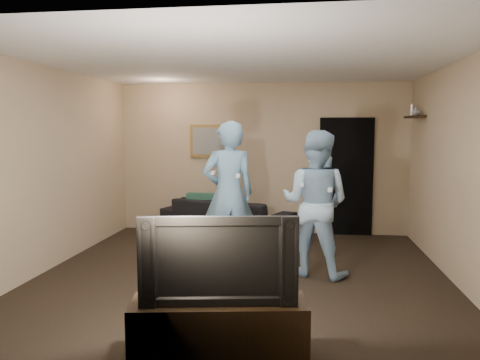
# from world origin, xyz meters

# --- Properties ---
(ground) EXTENTS (5.00, 5.00, 0.00)m
(ground) POSITION_xyz_m (0.00, 0.00, 0.00)
(ground) COLOR black
(ground) RESTS_ON ground
(ceiling) EXTENTS (5.00, 5.00, 0.04)m
(ceiling) POSITION_xyz_m (0.00, 0.00, 2.60)
(ceiling) COLOR silver
(ceiling) RESTS_ON wall_back
(wall_back) EXTENTS (5.00, 0.04, 2.60)m
(wall_back) POSITION_xyz_m (0.00, 2.50, 1.30)
(wall_back) COLOR tan
(wall_back) RESTS_ON ground
(wall_front) EXTENTS (5.00, 0.04, 2.60)m
(wall_front) POSITION_xyz_m (0.00, -2.50, 1.30)
(wall_front) COLOR tan
(wall_front) RESTS_ON ground
(wall_left) EXTENTS (0.04, 5.00, 2.60)m
(wall_left) POSITION_xyz_m (-2.50, 0.00, 1.30)
(wall_left) COLOR tan
(wall_left) RESTS_ON ground
(wall_right) EXTENTS (0.04, 5.00, 2.60)m
(wall_right) POSITION_xyz_m (2.50, 0.00, 1.30)
(wall_right) COLOR tan
(wall_right) RESTS_ON ground
(sofa) EXTENTS (2.36, 1.58, 0.64)m
(sofa) POSITION_xyz_m (-0.54, 2.06, 0.32)
(sofa) COLOR black
(sofa) RESTS_ON ground
(throw_pillow) EXTENTS (0.51, 0.21, 0.49)m
(throw_pillow) POSITION_xyz_m (-0.98, 2.06, 0.48)
(throw_pillow) COLOR #174537
(throw_pillow) RESTS_ON sofa
(painting_frame) EXTENTS (0.72, 0.05, 0.57)m
(painting_frame) POSITION_xyz_m (-0.90, 2.48, 1.60)
(painting_frame) COLOR olive
(painting_frame) RESTS_ON wall_back
(painting_canvas) EXTENTS (0.62, 0.01, 0.47)m
(painting_canvas) POSITION_xyz_m (-0.90, 2.45, 1.60)
(painting_canvas) COLOR slate
(painting_canvas) RESTS_ON painting_frame
(doorway) EXTENTS (0.90, 0.06, 2.00)m
(doorway) POSITION_xyz_m (1.45, 2.47, 1.00)
(doorway) COLOR black
(doorway) RESTS_ON ground
(light_switch) EXTENTS (0.08, 0.02, 0.12)m
(light_switch) POSITION_xyz_m (0.85, 2.48, 1.30)
(light_switch) COLOR silver
(light_switch) RESTS_ON wall_back
(wall_shelf) EXTENTS (0.20, 0.60, 0.03)m
(wall_shelf) POSITION_xyz_m (2.39, 1.80, 1.99)
(wall_shelf) COLOR black
(wall_shelf) RESTS_ON wall_right
(shelf_vase) EXTENTS (0.16, 0.16, 0.14)m
(shelf_vase) POSITION_xyz_m (2.39, 1.76, 2.07)
(shelf_vase) COLOR #9FA0A4
(shelf_vase) RESTS_ON wall_shelf
(shelf_figurine) EXTENTS (0.06, 0.06, 0.18)m
(shelf_figurine) POSITION_xyz_m (2.39, 1.99, 2.09)
(shelf_figurine) COLOR silver
(shelf_figurine) RESTS_ON wall_shelf
(tv_console) EXTENTS (1.39, 0.64, 0.48)m
(tv_console) POSITION_xyz_m (0.11, -2.23, 0.25)
(tv_console) COLOR black
(tv_console) RESTS_ON ground
(television) EXTENTS (1.18, 0.34, 0.68)m
(television) POSITION_xyz_m (0.11, -2.23, 0.83)
(television) COLOR black
(television) RESTS_ON tv_console
(wii_player_left) EXTENTS (0.81, 0.67, 1.91)m
(wii_player_left) POSITION_xyz_m (-0.25, 0.43, 0.95)
(wii_player_left) COLOR #78ABD0
(wii_player_left) RESTS_ON ground
(wii_player_right) EXTENTS (1.04, 0.92, 1.79)m
(wii_player_right) POSITION_xyz_m (0.88, 0.13, 0.89)
(wii_player_right) COLOR #96BCDA
(wii_player_right) RESTS_ON ground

